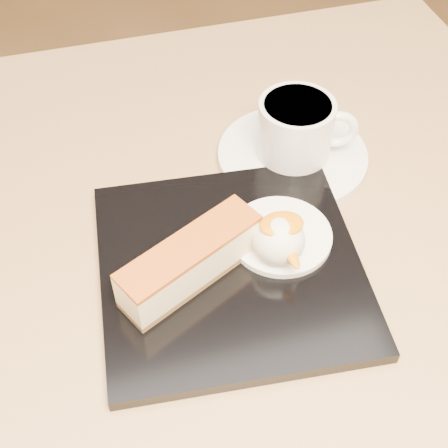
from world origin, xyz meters
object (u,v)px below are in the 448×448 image
object	(u,v)px
coffee_cup	(297,128)
dessert_plate	(230,267)
table	(211,378)
saucer	(292,156)
cheesecake	(191,261)
ice_cream_scoop	(279,240)

from	to	relation	value
coffee_cup	dessert_plate	bearing A→B (deg)	-114.05
table	saucer	world-z (taller)	saucer
dessert_plate	coffee_cup	bearing A→B (deg)	49.66
coffee_cup	cheesecake	bearing A→B (deg)	-121.36
table	coffee_cup	distance (m)	0.27
ice_cream_scoop	table	bearing A→B (deg)	-171.65
table	saucer	bearing A→B (deg)	47.40
saucer	dessert_plate	bearing A→B (deg)	-129.71
ice_cream_scoop	coffee_cup	xyz separation A→B (m)	(0.06, 0.12, 0.01)
dessert_plate	saucer	size ratio (longest dim) A/B	1.47
cheesecake	saucer	bearing A→B (deg)	16.42
saucer	coffee_cup	xyz separation A→B (m)	(0.00, -0.00, 0.04)
ice_cream_scoop	coffee_cup	bearing A→B (deg)	63.77
table	coffee_cup	world-z (taller)	coffee_cup
ice_cream_scoop	coffee_cup	size ratio (longest dim) A/B	0.46
dessert_plate	ice_cream_scoop	distance (m)	0.05
coffee_cup	ice_cream_scoop	bearing A→B (deg)	-99.95
saucer	table	bearing A→B (deg)	-132.60
cheesecake	ice_cream_scoop	xyz separation A→B (m)	(0.08, 0.00, 0.00)
dessert_plate	cheesecake	size ratio (longest dim) A/B	1.70
saucer	cheesecake	bearing A→B (deg)	-137.15
dessert_plate	cheesecake	bearing A→B (deg)	-171.87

